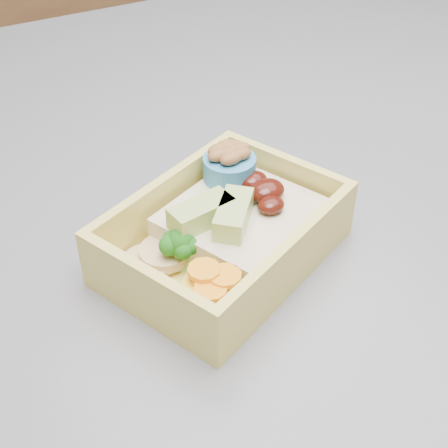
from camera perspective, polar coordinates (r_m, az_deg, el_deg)
island at (r=0.94m, az=0.25°, el=-17.44°), size 1.24×0.84×0.92m
bento_box at (r=0.48m, az=0.22°, el=-0.62°), size 0.21×0.19×0.06m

